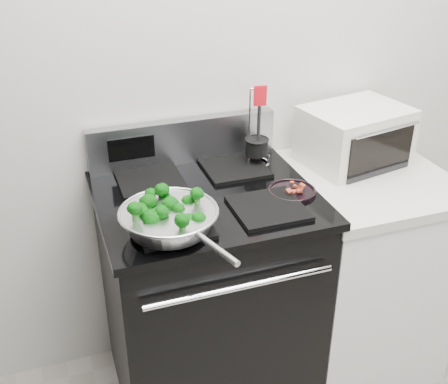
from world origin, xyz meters
name	(u,v)px	position (x,y,z in m)	size (l,w,h in m)	color
back_wall	(251,55)	(0.00, 1.75, 1.35)	(4.00, 0.02, 2.70)	beige
gas_range	(208,295)	(-0.30, 1.41, 0.49)	(0.79, 0.69, 1.13)	black
counter	(357,268)	(0.39, 1.41, 0.46)	(0.62, 0.68, 0.92)	white
skillet	(169,219)	(-0.49, 1.21, 1.00)	(0.32, 0.50, 0.07)	silver
broccoli_pile	(169,213)	(-0.49, 1.21, 1.02)	(0.25, 0.25, 0.09)	black
bacon_plate	(292,188)	(0.00, 1.33, 0.97)	(0.18, 0.18, 0.04)	black
utensil_holder	(256,150)	(-0.03, 1.59, 1.01)	(0.11, 0.11, 0.33)	silver
toaster_oven	(355,136)	(0.38, 1.55, 1.04)	(0.46, 0.38, 0.23)	silver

